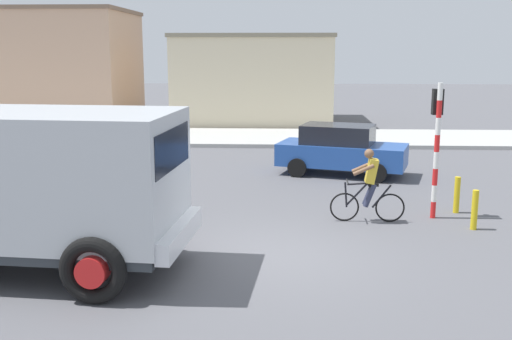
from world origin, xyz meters
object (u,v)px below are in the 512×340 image
cyclist (368,185)px  car_red_near (341,149)px  bollard_near (475,210)px  truck_foreground (32,181)px  traffic_light_pole (437,131)px  bollard_far (457,195)px

cyclist → car_red_near: bearing=91.6°
car_red_near → bollard_near: bearing=-67.6°
truck_foreground → bollard_near: (8.69, 2.94, -1.22)m
cyclist → car_red_near: 5.38m
cyclist → traffic_light_pole: (1.61, 0.47, 1.20)m
cyclist → traffic_light_pole: traffic_light_pole is taller
car_red_near → traffic_light_pole: bearing=-70.3°
truck_foreground → traffic_light_pole: bearing=26.1°
truck_foreground → car_red_near: (6.26, 8.83, -0.85)m
traffic_light_pole → bollard_far: 1.80m
bollard_far → truck_foreground: bearing=-153.5°
cyclist → bollard_far: (2.29, 0.88, -0.41)m
truck_foreground → car_red_near: 10.85m
car_red_near → bollard_far: car_red_near is taller
bollard_near → cyclist: bearing=167.3°
truck_foreground → bollard_far: (8.69, 4.34, -1.22)m
traffic_light_pole → bollard_far: traffic_light_pole is taller
car_red_near → bollard_near: 6.38m
car_red_near → bollard_far: size_ratio=4.80×
truck_foreground → traffic_light_pole: size_ratio=1.75×
bollard_far → cyclist: bearing=-158.9°
truck_foreground → bollard_far: bearing=26.5°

